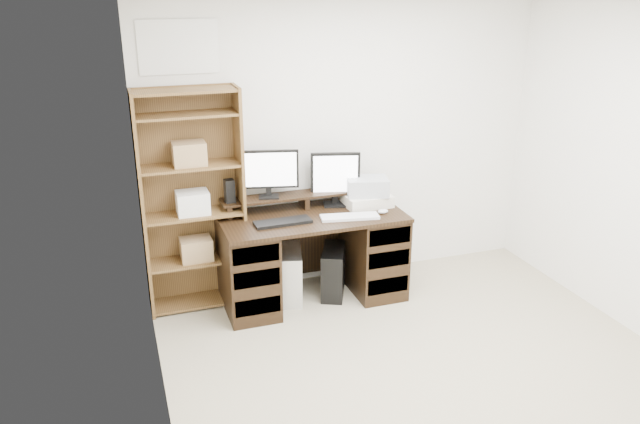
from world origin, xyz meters
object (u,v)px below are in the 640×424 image
printer (367,200)px  tower_black (333,271)px  monitor_wide (268,171)px  bookshelf (192,199)px  monitor_small (335,177)px  tower_silver (290,274)px  desk (312,255)px

printer → tower_black: size_ratio=0.84×
monitor_wide → printer: bearing=3.3°
monitor_wide → tower_black: (0.49, -0.22, -0.88)m
printer → bookshelf: bearing=173.2°
monitor_wide → printer: monitor_wide is taller
monitor_wide → tower_black: bearing=-10.2°
monitor_wide → bookshelf: size_ratio=0.27×
monitor_small → printer: monitor_small is taller
tower_silver → bookshelf: (-0.74, 0.16, 0.70)m
desk → monitor_wide: monitor_wide is taller
tower_black → bookshelf: 1.34m
monitor_wide → tower_black: size_ratio=1.08×
monitor_wide → tower_silver: monitor_wide is taller
monitor_wide → monitor_small: 0.58m
tower_black → bookshelf: (-1.12, 0.21, 0.71)m
monitor_small → tower_silver: (-0.45, -0.13, -0.78)m
monitor_small → bookshelf: 1.20m
monitor_small → printer: bearing=-8.3°
printer → monitor_wide: bearing=168.8°
desk → tower_black: 0.26m
desk → monitor_small: (0.27, 0.18, 0.61)m
monitor_wide → printer: 0.88m
desk → printer: size_ratio=3.89×
monitor_small → tower_black: size_ratio=1.00×
tower_black → bookshelf: bearing=-166.5°
bookshelf → tower_black: bearing=-10.7°
desk → tower_silver: (-0.18, 0.05, -0.17)m
tower_silver → tower_black: 0.38m
printer → bookshelf: size_ratio=0.21×
desk → tower_black: (0.19, 0.00, -0.18)m
monitor_small → tower_black: (-0.08, -0.18, -0.79)m
printer → tower_black: 0.68m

